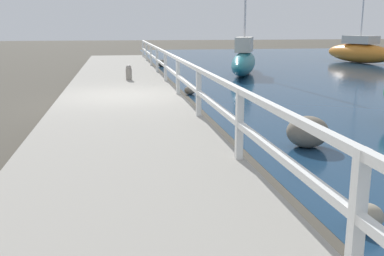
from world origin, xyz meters
TOP-DOWN VIEW (x-y plane):
  - ground_plane at (0.00, 0.00)m, footprint 120.00×120.00m
  - dock_walkway at (0.00, 0.00)m, footprint 3.39×36.00m
  - railing at (1.59, -0.00)m, footprint 0.10×32.50m
  - boulder_upstream at (3.26, -5.10)m, footprint 0.77×0.69m
  - boulder_downstream at (2.34, 12.13)m, footprint 0.51×0.46m
  - boulder_near_dock at (2.20, 1.61)m, footprint 0.37×0.33m
  - boulder_mid_strip at (2.50, -8.40)m, footprint 0.38×0.34m
  - mooring_bollard at (0.32, 3.71)m, footprint 0.22×0.22m
  - sailboat_orange at (14.40, 12.77)m, footprint 2.54×5.55m
  - sailboat_teal at (5.62, 7.29)m, footprint 2.98×5.92m

SIDE VIEW (x-z plane):
  - ground_plane at x=0.00m, z-range 0.00..0.00m
  - dock_walkway at x=0.00m, z-range 0.00..0.27m
  - boulder_near_dock at x=2.20m, z-range 0.00..0.28m
  - boulder_mid_strip at x=2.50m, z-range 0.00..0.28m
  - boulder_downstream at x=2.34m, z-range 0.00..0.38m
  - boulder_upstream at x=3.26m, z-range 0.00..0.57m
  - mooring_bollard at x=0.32m, z-range 0.27..0.80m
  - sailboat_teal at x=5.62m, z-range -2.46..3.76m
  - sailboat_orange at x=14.40m, z-range -2.60..3.95m
  - railing at x=1.59m, z-range 0.46..1.50m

